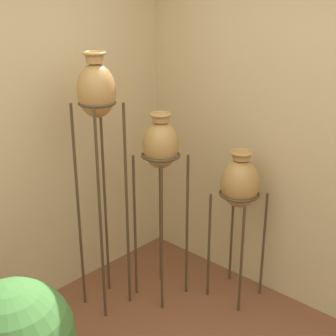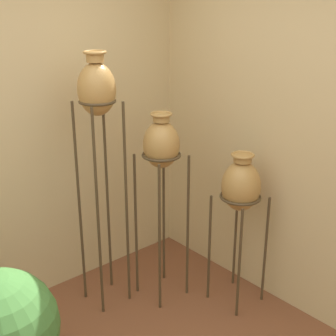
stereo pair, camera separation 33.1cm
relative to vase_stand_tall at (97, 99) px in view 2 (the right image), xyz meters
name	(u,v)px [view 2 (the right image)]	position (x,y,z in m)	size (l,w,h in m)	color
vase_stand_tall	(97,99)	(0.00, 0.00, 0.00)	(0.27, 0.27, 1.89)	#473823
vase_stand_medium	(161,150)	(0.37, -0.22, -0.38)	(0.30, 0.30, 1.46)	#473823
vase_stand_short	(241,188)	(0.74, -0.66, -0.64)	(0.32, 0.32, 1.19)	#473823
potted_plant	(0,332)	(-0.98, -0.42, -1.12)	(0.67, 0.67, 0.82)	#B26647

